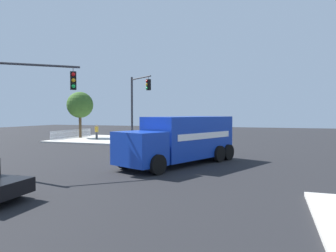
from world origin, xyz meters
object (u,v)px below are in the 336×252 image
traffic_light_primary (137,100)px  pedestrian_near_corner (97,131)px  traffic_light_secondary (22,98)px  shade_tree_near (80,105)px  delivery_truck (182,139)px

traffic_light_primary → pedestrian_near_corner: bearing=-118.7°
traffic_light_primary → traffic_light_secondary: bearing=0.3°
traffic_light_secondary → traffic_light_primary: bearing=-179.7°
traffic_light_secondary → shade_tree_near: (-18.89, -9.72, 0.24)m
delivery_truck → traffic_light_secondary: 8.85m
traffic_light_primary → shade_tree_near: 10.87m
traffic_light_secondary → pedestrian_near_corner: 18.90m
traffic_light_secondary → pedestrian_near_corner: traffic_light_secondary is taller
shade_tree_near → traffic_light_secondary: bearing=27.2°
pedestrian_near_corner → traffic_light_primary: bearing=61.3°
delivery_truck → pedestrian_near_corner: size_ratio=5.18×
traffic_light_secondary → pedestrian_near_corner: (-17.50, -6.63, -2.69)m
delivery_truck → shade_tree_near: bearing=-129.7°
traffic_light_primary → traffic_light_secondary: size_ratio=1.11×
pedestrian_near_corner → traffic_light_secondary: bearing=20.7°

